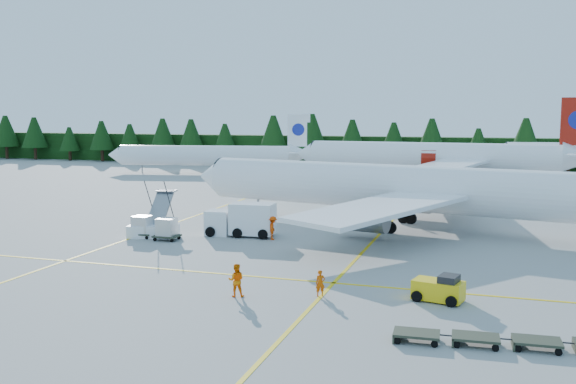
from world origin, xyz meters
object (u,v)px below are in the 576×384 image
(airstairs, at_px, (154,227))
(service_truck, at_px, (241,220))
(airliner_red, at_px, (426,157))
(baggage_tug, at_px, (440,289))
(airliner_navy, at_px, (375,187))

(airstairs, height_order, service_truck, airstairs)
(airliner_red, distance_m, baggage_tug, 64.65)
(airliner_navy, height_order, baggage_tug, airliner_navy)
(airliner_navy, xyz_separation_m, airliner_red, (0.65, 40.99, 0.14))
(airstairs, bearing_deg, airliner_red, 60.42)
(airliner_navy, distance_m, airliner_red, 41.00)
(airliner_red, bearing_deg, service_truck, -99.69)
(airliner_navy, height_order, airliner_red, airliner_red)
(airliner_red, distance_m, airstairs, 55.03)
(airliner_red, height_order, airstairs, airliner_red)
(airstairs, bearing_deg, service_truck, 9.51)
(airstairs, distance_m, service_truck, 7.50)
(airliner_navy, relative_size, service_truck, 6.87)
(airliner_navy, relative_size, baggage_tug, 13.89)
(airliner_red, xyz_separation_m, service_truck, (-10.92, -49.37, -2.43))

